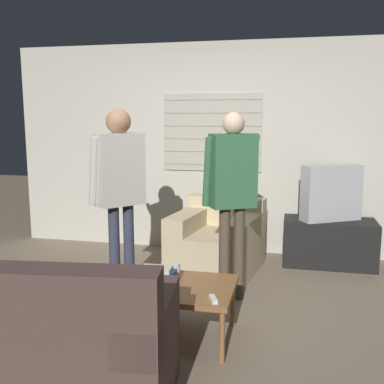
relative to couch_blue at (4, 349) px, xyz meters
name	(u,v)px	position (x,y,z in m)	size (l,w,h in m)	color
ground_plane	(176,317)	(0.68, 1.33, -0.34)	(16.00, 16.00, 0.00)	#7F705B
wall_back	(217,148)	(0.68, 3.36, 0.94)	(5.20, 0.08, 2.55)	#BCB7A8
couch_blue	(4,349)	(0.00, 0.00, 0.00)	(2.00, 1.04, 0.93)	#4C3833
armchair_beige	(218,241)	(0.82, 2.62, -0.03)	(1.03, 1.05, 0.76)	#C6B289
coffee_table	(173,290)	(0.74, 0.99, 0.03)	(0.92, 0.66, 0.42)	brown
tv_stand	(329,242)	(2.03, 3.02, -0.08)	(1.01, 0.50, 0.52)	black
tv	(331,193)	(2.03, 3.03, 0.49)	(0.69, 0.51, 0.62)	#B2B2B7
person_left_standing	(119,179)	(0.06, 1.69, 0.76)	(0.50, 0.78, 1.73)	#33384C
person_right_standing	(232,183)	(1.07, 1.82, 0.74)	(0.51, 0.85, 1.70)	#4C4233
book_stack	(158,277)	(0.65, 0.93, 0.15)	(0.25, 0.23, 0.16)	maroon
soda_can	(176,271)	(0.73, 1.13, 0.14)	(0.07, 0.07, 0.13)	silver
spare_remote	(213,299)	(1.09, 0.76, 0.09)	(0.09, 0.14, 0.02)	white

